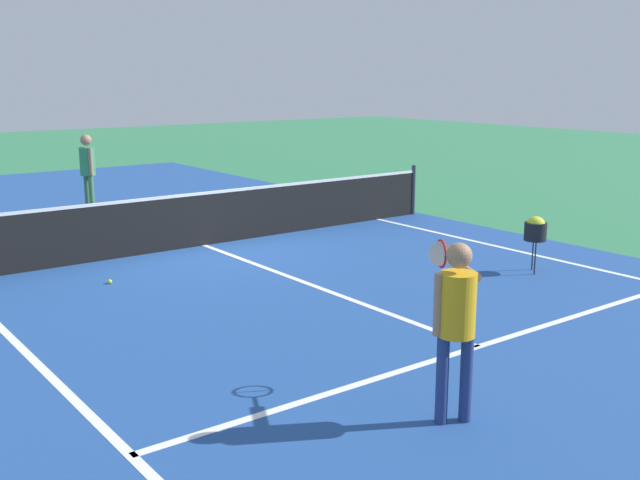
# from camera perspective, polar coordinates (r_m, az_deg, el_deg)

# --- Properties ---
(ground_plane) EXTENTS (60.00, 60.00, 0.00)m
(ground_plane) POSITION_cam_1_polar(r_m,az_deg,el_deg) (13.60, -8.75, -0.40)
(ground_plane) COLOR #337F51
(court_surface_inbounds) EXTENTS (10.62, 24.40, 0.00)m
(court_surface_inbounds) POSITION_cam_1_polar(r_m,az_deg,el_deg) (13.60, -8.75, -0.40)
(court_surface_inbounds) COLOR #234C93
(court_surface_inbounds) RESTS_ON ground_plane
(line_sideline_left) EXTENTS (0.10, 11.89, 0.01)m
(line_sideline_left) POSITION_cam_1_polar(r_m,az_deg,el_deg) (6.83, -15.65, -13.95)
(line_sideline_left) COLOR white
(line_sideline_left) RESTS_ON ground_plane
(line_service_near) EXTENTS (8.22, 0.10, 0.01)m
(line_service_near) POSITION_cam_1_polar(r_m,az_deg,el_deg) (8.70, 11.86, -7.89)
(line_service_near) COLOR white
(line_service_near) RESTS_ON ground_plane
(line_center_service) EXTENTS (0.10, 6.40, 0.01)m
(line_center_service) POSITION_cam_1_polar(r_m,az_deg,el_deg) (10.96, -0.78, -3.36)
(line_center_service) COLOR white
(line_center_service) RESTS_ON ground_plane
(net) EXTENTS (10.32, 0.09, 1.07)m
(net) POSITION_cam_1_polar(r_m,az_deg,el_deg) (13.50, -8.82, 1.64)
(net) COLOR #33383D
(net) RESTS_ON ground_plane
(player_near) EXTENTS (0.85, 1.02, 1.61)m
(player_near) POSITION_cam_1_polar(r_m,az_deg,el_deg) (6.57, 10.25, -5.37)
(player_near) COLOR navy
(player_near) RESTS_ON ground_plane
(player_far) EXTENTS (0.32, 0.42, 1.73)m
(player_far) POSITION_cam_1_polar(r_m,az_deg,el_deg) (17.01, -17.17, 5.41)
(player_far) COLOR #3F7247
(player_far) RESTS_ON ground_plane
(ball_hopper) EXTENTS (0.34, 0.34, 0.87)m
(ball_hopper) POSITION_cam_1_polar(r_m,az_deg,el_deg) (11.94, 15.98, 0.79)
(ball_hopper) COLOR black
(ball_hopper) RESTS_ON ground_plane
(tennis_ball_near_net) EXTENTS (0.07, 0.07, 0.07)m
(tennis_ball_near_net) POSITION_cam_1_polar(r_m,az_deg,el_deg) (11.41, -15.61, -3.05)
(tennis_ball_near_net) COLOR #CCE033
(tennis_ball_near_net) RESTS_ON ground_plane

